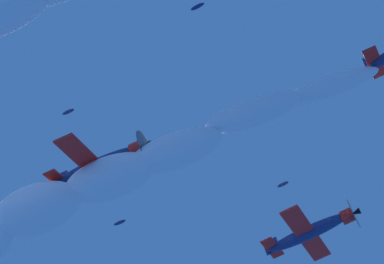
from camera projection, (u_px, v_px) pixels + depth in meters
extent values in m
cube|color=red|center=(375.00, 63.00, 61.28)|extent=(1.15, 3.22, 1.35)
cube|color=navy|center=(373.00, 62.00, 61.84)|extent=(1.31, 0.64, 1.25)
ellipsoid|color=navy|center=(309.00, 233.00, 71.27)|extent=(7.47, 2.14, 2.14)
cylinder|color=red|center=(347.00, 216.00, 70.77)|extent=(1.18, 1.59, 1.60)
cone|color=black|center=(356.00, 213.00, 70.66)|extent=(0.86, 0.78, 0.78)
cylinder|color=#3F3F47|center=(354.00, 213.00, 70.69)|extent=(0.44, 3.31, 3.32)
cube|color=red|center=(306.00, 234.00, 71.12)|extent=(1.97, 8.86, 3.75)
ellipsoid|color=navy|center=(283.00, 184.00, 70.49)|extent=(1.04, 0.43, 0.44)
cube|color=red|center=(272.00, 248.00, 71.81)|extent=(1.15, 3.22, 1.43)
cube|color=navy|center=(272.00, 246.00, 72.36)|extent=(1.36, 0.67, 1.29)
ellipsoid|color=#1E232D|center=(312.00, 229.00, 71.67)|extent=(1.77, 1.12, 1.10)
ellipsoid|color=navy|center=(197.00, 7.00, 58.00)|extent=(1.04, 0.42, 0.43)
ellipsoid|color=navy|center=(97.00, 166.00, 65.61)|extent=(7.44, 1.99, 1.72)
cylinder|color=red|center=(138.00, 149.00, 64.92)|extent=(1.11, 1.58, 1.56)
cone|color=black|center=(146.00, 145.00, 64.78)|extent=(0.83, 0.77, 0.75)
cylinder|color=#3F3F47|center=(144.00, 146.00, 64.81)|extent=(0.28, 3.35, 3.36)
cube|color=red|center=(94.00, 168.00, 65.48)|extent=(1.96, 8.76, 3.84)
ellipsoid|color=navy|center=(120.00, 222.00, 66.04)|extent=(1.03, 0.41, 0.38)
ellipsoid|color=navy|center=(68.00, 112.00, 64.92)|extent=(1.03, 0.41, 0.38)
cube|color=red|center=(60.00, 182.00, 66.32)|extent=(1.15, 3.18, 1.44)
cube|color=navy|center=(61.00, 180.00, 66.88)|extent=(1.29, 0.67, 1.22)
ellipsoid|color=#1E232D|center=(103.00, 163.00, 65.99)|extent=(1.74, 1.09, 1.01)
ellipsoid|color=white|center=(328.00, 87.00, 61.87)|extent=(7.62, 1.85, 2.04)
ellipsoid|color=white|center=(252.00, 113.00, 62.73)|extent=(7.69, 2.42, 2.60)
ellipsoid|color=white|center=(175.00, 150.00, 63.65)|extent=(7.76, 2.99, 3.17)
ellipsoid|color=white|center=(109.00, 178.00, 64.66)|extent=(7.82, 3.56, 3.74)
ellipsoid|color=white|center=(36.00, 209.00, 65.58)|extent=(7.89, 4.13, 4.31)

